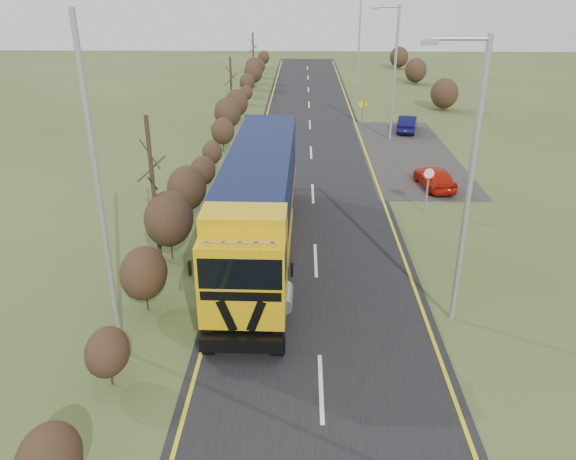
# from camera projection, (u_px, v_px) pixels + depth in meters

# --- Properties ---
(ground) EXTENTS (160.00, 160.00, 0.00)m
(ground) POSITION_uv_depth(u_px,v_px,m) (318.00, 312.00, 19.70)
(ground) COLOR #394E21
(ground) RESTS_ON ground
(road) EXTENTS (8.00, 120.00, 0.02)m
(road) POSITION_uv_depth(u_px,v_px,m) (313.00, 207.00, 28.83)
(road) COLOR black
(road) RESTS_ON ground
(layby) EXTENTS (6.00, 18.00, 0.02)m
(layby) POSITION_uv_depth(u_px,v_px,m) (407.00, 153.00, 37.80)
(layby) COLOR #2D2B28
(layby) RESTS_ON ground
(lane_markings) EXTENTS (7.52, 116.00, 0.01)m
(lane_markings) POSITION_uv_depth(u_px,v_px,m) (313.00, 209.00, 28.54)
(lane_markings) COLOR gold
(lane_markings) RESTS_ON road
(hedgerow) EXTENTS (2.24, 102.04, 6.05)m
(hedgerow) POSITION_uv_depth(u_px,v_px,m) (187.00, 191.00, 26.39)
(hedgerow) COLOR #322216
(hedgerow) RESTS_ON ground
(lorry) EXTENTS (3.04, 15.66, 4.36)m
(lorry) POSITION_uv_depth(u_px,v_px,m) (259.00, 198.00, 23.05)
(lorry) COLOR black
(lorry) RESTS_ON ground
(car_red_hatchback) EXTENTS (1.99, 3.84, 1.25)m
(car_red_hatchback) POSITION_uv_depth(u_px,v_px,m) (435.00, 178.00, 31.24)
(car_red_hatchback) COLOR #AE1608
(car_red_hatchback) RESTS_ON ground
(car_blue_sedan) EXTENTS (2.17, 4.01, 1.25)m
(car_blue_sedan) POSITION_uv_depth(u_px,v_px,m) (407.00, 124.00, 43.02)
(car_blue_sedan) COLOR #090A35
(car_blue_sedan) RESTS_ON ground
(streetlight_near) EXTENTS (1.98, 0.19, 9.34)m
(streetlight_near) POSITION_uv_depth(u_px,v_px,m) (467.00, 176.00, 17.26)
(streetlight_near) COLOR #999D9F
(streetlight_near) RESTS_ON ground
(streetlight_mid) EXTENTS (1.96, 0.18, 9.22)m
(streetlight_mid) POSITION_uv_depth(u_px,v_px,m) (393.00, 68.00, 39.02)
(streetlight_mid) COLOR #999D9F
(streetlight_mid) RESTS_ON ground
(streetlight_far) EXTENTS (2.13, 0.20, 10.06)m
(streetlight_far) POSITION_uv_depth(u_px,v_px,m) (358.00, 34.00, 58.29)
(streetlight_far) COLOR #999D9F
(streetlight_far) RESTS_ON ground
(left_pole) EXTENTS (0.16, 0.16, 10.08)m
(left_pole) POSITION_uv_depth(u_px,v_px,m) (100.00, 201.00, 15.65)
(left_pole) COLOR #999D9F
(left_pole) RESTS_ON ground
(speed_sign) EXTENTS (0.66, 0.10, 2.40)m
(speed_sign) POSITION_uv_depth(u_px,v_px,m) (428.00, 181.00, 27.51)
(speed_sign) COLOR #999D9F
(speed_sign) RESTS_ON ground
(warning_board) EXTENTS (0.78, 0.11, 2.05)m
(warning_board) POSITION_uv_depth(u_px,v_px,m) (362.00, 109.00, 44.97)
(warning_board) COLOR #999D9F
(warning_board) RESTS_ON ground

